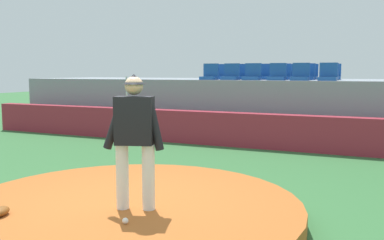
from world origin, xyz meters
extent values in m
plane|color=#326735|center=(0.00, 0.00, 0.00)|extent=(60.00, 60.00, 0.00)
cylinder|color=#AE5B26|center=(0.00, 0.00, 0.13)|extent=(4.75, 4.75, 0.27)
cylinder|color=white|center=(0.08, -0.26, 0.69)|extent=(0.16, 0.16, 0.85)
cylinder|color=white|center=(0.41, -0.15, 0.69)|extent=(0.16, 0.16, 0.85)
cube|color=black|center=(0.25, -0.20, 1.42)|extent=(0.53, 0.39, 0.61)
cylinder|color=black|center=(0.01, -0.28, 1.39)|extent=(0.34, 0.20, 0.68)
cylinder|color=black|center=(0.49, -0.13, 1.39)|extent=(0.27, 0.18, 0.69)
sphere|color=tan|center=(0.25, -0.20, 1.86)|extent=(0.23, 0.23, 0.23)
cone|color=black|center=(0.25, -0.20, 1.94)|extent=(0.34, 0.34, 0.13)
sphere|color=white|center=(0.42, -0.73, 0.30)|extent=(0.07, 0.07, 0.07)
ellipsoid|color=brown|center=(-1.15, -1.11, 0.32)|extent=(0.29, 0.35, 0.11)
cube|color=maroon|center=(0.00, 6.20, 0.46)|extent=(17.92, 0.40, 0.93)
cylinder|color=silver|center=(-3.94, 6.20, 1.41)|extent=(0.06, 0.06, 0.96)
cube|color=gray|center=(0.00, 8.90, 0.90)|extent=(17.24, 3.86, 1.79)
cube|color=#1B4A94|center=(-1.72, 7.39, 1.84)|extent=(0.48, 0.44, 0.10)
cube|color=#1B4A94|center=(-1.72, 7.57, 2.09)|extent=(0.48, 0.08, 0.40)
cube|color=#1B4A94|center=(-1.05, 7.44, 1.84)|extent=(0.48, 0.44, 0.10)
cube|color=#1B4A94|center=(-1.05, 7.62, 2.09)|extent=(0.48, 0.08, 0.40)
cube|color=#1B4A94|center=(-0.38, 7.42, 1.84)|extent=(0.48, 0.44, 0.10)
cube|color=#1B4A94|center=(-0.38, 7.60, 2.09)|extent=(0.48, 0.08, 0.40)
cube|color=#1B4A94|center=(0.37, 7.43, 1.84)|extent=(0.48, 0.44, 0.10)
cube|color=#1B4A94|center=(0.37, 7.61, 2.09)|extent=(0.48, 0.08, 0.40)
cube|color=#1B4A94|center=(1.03, 7.39, 1.84)|extent=(0.48, 0.44, 0.10)
cube|color=#1B4A94|center=(1.03, 7.57, 2.09)|extent=(0.48, 0.08, 0.40)
cube|color=#1B4A94|center=(1.77, 7.45, 1.84)|extent=(0.48, 0.44, 0.10)
cube|color=#1B4A94|center=(1.77, 7.63, 2.09)|extent=(0.48, 0.08, 0.40)
cube|color=#1B4A94|center=(-1.75, 8.32, 1.84)|extent=(0.48, 0.44, 0.10)
cube|color=#1B4A94|center=(-1.75, 8.50, 2.09)|extent=(0.48, 0.08, 0.40)
cube|color=#1B4A94|center=(-1.02, 8.31, 1.84)|extent=(0.48, 0.44, 0.10)
cube|color=#1B4A94|center=(-1.02, 8.49, 2.09)|extent=(0.48, 0.08, 0.40)
cube|color=#1B4A94|center=(-0.32, 8.29, 1.84)|extent=(0.48, 0.44, 0.10)
cube|color=#1B4A94|center=(-0.32, 8.47, 2.09)|extent=(0.48, 0.08, 0.40)
cube|color=#1B4A94|center=(0.34, 8.30, 1.84)|extent=(0.48, 0.44, 0.10)
cube|color=#1B4A94|center=(0.34, 8.48, 2.09)|extent=(0.48, 0.08, 0.40)
cube|color=#1B4A94|center=(1.06, 8.33, 1.84)|extent=(0.48, 0.44, 0.10)
cube|color=#1B4A94|center=(1.06, 8.51, 2.09)|extent=(0.48, 0.08, 0.40)
cube|color=#1B4A94|center=(1.74, 8.35, 1.84)|extent=(0.48, 0.44, 0.10)
cube|color=#1B4A94|center=(1.74, 8.53, 2.09)|extent=(0.48, 0.08, 0.40)
cube|color=#1B4A94|center=(-1.76, 9.19, 1.84)|extent=(0.48, 0.44, 0.10)
cube|color=#1B4A94|center=(-1.76, 9.37, 2.09)|extent=(0.48, 0.08, 0.40)
cube|color=#1B4A94|center=(-1.06, 9.23, 1.84)|extent=(0.48, 0.44, 0.10)
cube|color=#1B4A94|center=(-1.06, 9.41, 2.09)|extent=(0.48, 0.08, 0.40)
cube|color=#1B4A94|center=(-0.33, 9.23, 1.84)|extent=(0.48, 0.44, 0.10)
cube|color=#1B4A94|center=(-0.33, 9.41, 2.09)|extent=(0.48, 0.08, 0.40)
cube|color=#1B4A94|center=(0.37, 9.21, 1.84)|extent=(0.48, 0.44, 0.10)
cube|color=#1B4A94|center=(0.37, 9.39, 2.09)|extent=(0.48, 0.08, 0.40)
cube|color=#1B4A94|center=(1.04, 9.19, 1.84)|extent=(0.48, 0.44, 0.10)
cube|color=#1B4A94|center=(1.04, 9.37, 2.09)|extent=(0.48, 0.08, 0.40)
cube|color=#1B4A94|center=(1.73, 9.21, 1.84)|extent=(0.48, 0.44, 0.10)
cube|color=#1B4A94|center=(1.73, 9.39, 2.09)|extent=(0.48, 0.08, 0.40)
camera|label=1|loc=(3.04, -4.76, 2.04)|focal=39.45mm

